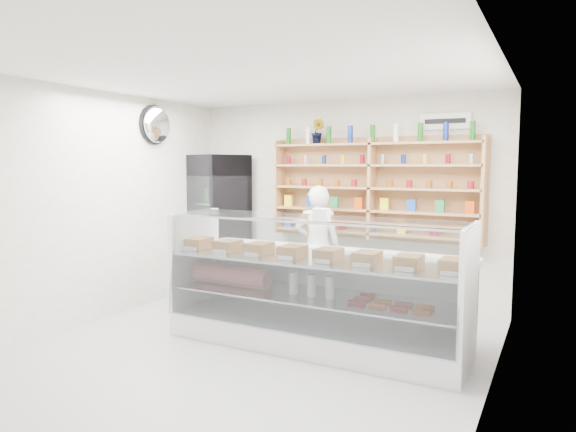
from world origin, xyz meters
The scene contains 8 objects.
room centered at (0.00, 0.00, 1.40)m, with size 5.00×5.00×5.00m.
display_counter centered at (0.47, 0.60, 0.37)m, with size 3.15×0.94×1.37m.
shop_worker centered at (-0.11, 1.95, 0.82)m, with size 0.60×0.39×1.64m, color white.
drinks_cooler centered at (-1.85, 2.14, 1.03)m, with size 0.93×0.92×2.05m.
wall_shelving centered at (0.50, 2.34, 1.59)m, with size 2.84×0.28×1.33m.
potted_plant centered at (-0.29, 2.34, 2.37)m, with size 0.19×0.15×0.34m, color #1E6626.
security_mirror centered at (-2.17, 1.20, 2.45)m, with size 0.15×0.50×0.50m, color silver.
wall_sign centered at (1.40, 2.47, 2.45)m, with size 0.62×0.03×0.20m, color white.
Camera 1 is at (2.70, -4.20, 1.90)m, focal length 32.00 mm.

